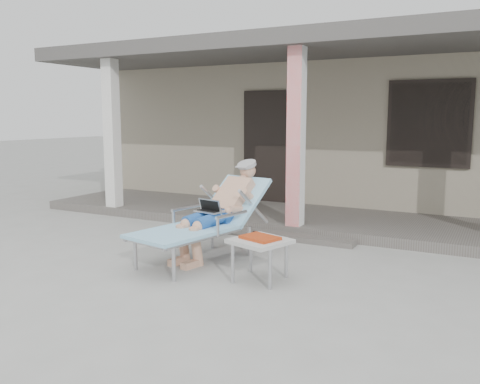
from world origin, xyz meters
The scene contains 7 objects.
ground centered at (0.00, 0.00, 0.00)m, with size 60.00×60.00×0.00m, color #9E9E99.
house centered at (0.00, 6.50, 1.67)m, with size 10.40×5.40×3.30m.
porch_deck centered at (0.00, 3.00, 0.07)m, with size 10.00×2.00×0.15m, color #605B56.
porch_overhang centered at (0.00, 2.95, 2.79)m, with size 10.00×2.30×2.85m.
porch_step centered at (0.00, 1.85, 0.04)m, with size 2.00×0.30×0.07m, color #605B56.
lounger centered at (-0.47, 0.52, 0.79)m, with size 1.12×2.05×1.29m.
side_table centered at (0.45, -0.03, 0.41)m, with size 0.69×0.69×0.49m.
Camera 1 is at (2.72, -4.85, 1.77)m, focal length 38.00 mm.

